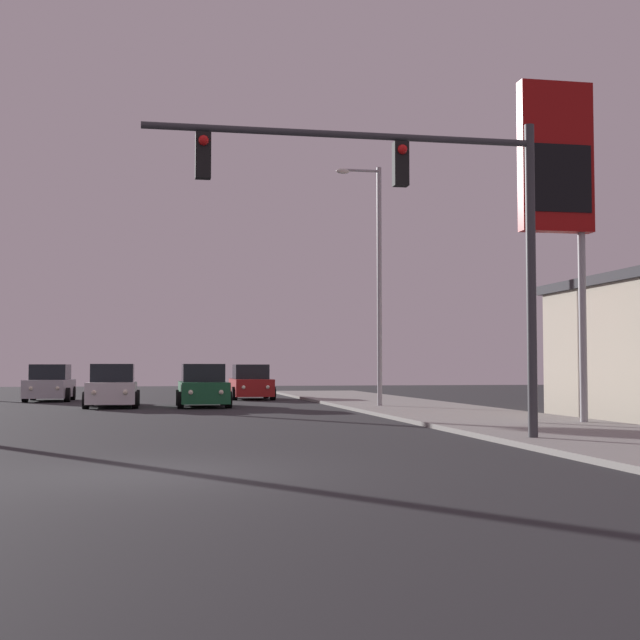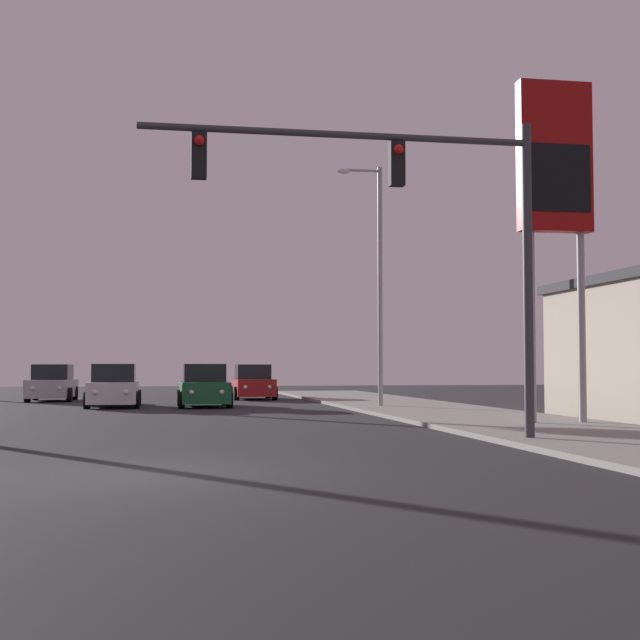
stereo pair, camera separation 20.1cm
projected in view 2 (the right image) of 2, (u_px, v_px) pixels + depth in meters
ground_plane at (141, 473)px, 13.06m from camera, size 120.00×120.00×0.00m
sidewalk_right at (500, 421)px, 24.55m from camera, size 5.00×60.00×0.12m
car_green at (204, 387)px, 34.92m from camera, size 2.04×4.32×1.68m
car_red at (253, 383)px, 43.10m from camera, size 2.04×4.31×1.68m
car_silver at (52, 384)px, 40.89m from camera, size 2.04×4.34×1.68m
car_white at (114, 388)px, 34.64m from camera, size 2.04×4.31×1.68m
traffic_light_mast at (418, 209)px, 18.05m from camera, size 8.06×0.36×6.50m
street_lamp at (377, 272)px, 33.46m from camera, size 1.74×0.24×9.00m
gas_station_sign at (555, 175)px, 23.50m from camera, size 2.00×0.42×9.00m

